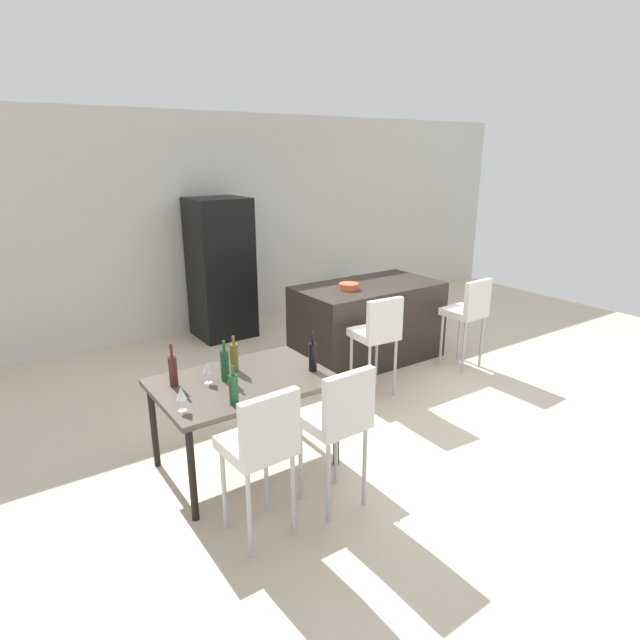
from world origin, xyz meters
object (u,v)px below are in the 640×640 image
wine_bottle_middle (234,357)px  wine_bottle_far (173,370)px  kitchen_island (367,322)px  wine_bottle_left (313,356)px  dining_chair_near (261,442)px  wine_bottle_inner (234,389)px  wine_glass_end (207,368)px  dining_chair_far (338,416)px  fruit_bowl (349,286)px  wine_bottle_near (225,365)px  potted_plant (355,290)px  bar_chair_left (378,331)px  refrigerator (221,269)px  wine_glass_right (181,394)px  bar_chair_middle (469,309)px  dining_table (243,388)px

wine_bottle_middle → wine_bottle_far: (-0.50, -0.01, 0.01)m
kitchen_island → wine_bottle_left: size_ratio=5.35×
dining_chair_near → wine_bottle_left: 1.08m
wine_bottle_inner → wine_glass_end: (-0.01, 0.42, 0.01)m
dining_chair_far → wine_glass_end: 1.07m
wine_glass_end → fruit_bowl: fruit_bowl is taller
dining_chair_far → wine_bottle_near: bearing=114.6°
wine_bottle_left → fruit_bowl: 1.93m
wine_glass_end → potted_plant: (3.70, 2.93, -0.55)m
bar_chair_left → dining_chair_near: same height
dining_chair_near → refrigerator: bearing=68.8°
wine_glass_end → wine_bottle_near: bearing=-9.1°
wine_glass_right → wine_bottle_far: bearing=77.2°
dining_chair_near → wine_bottle_near: (0.18, 0.89, 0.17)m
bar_chair_left → bar_chair_middle: bearing=-0.0°
bar_chair_left → refrigerator: size_ratio=0.57×
refrigerator → wine_glass_end: bearing=-116.2°
wine_bottle_far → refrigerator: size_ratio=0.18×
dining_chair_far → potted_plant: bearing=50.5°
kitchen_island → dining_chair_near: (-2.54, -2.06, 0.24)m
wine_bottle_inner → fruit_bowl: 2.64m
dining_chair_far → wine_bottle_middle: 1.07m
dining_chair_far → wine_bottle_far: bearing=127.1°
wine_glass_end → wine_bottle_left: bearing=-17.2°
kitchen_island → potted_plant: 2.16m
dining_chair_near → wine_bottle_far: wine_bottle_far is taller
dining_table → fruit_bowl: (1.92, 1.19, 0.28)m
wine_bottle_left → wine_bottle_far: wine_bottle_far is taller
dining_chair_near → dining_chair_far: same height
kitchen_island → bar_chair_left: bearing=-124.1°
dining_chair_near → wine_bottle_inner: 0.52m
dining_chair_far → wine_bottle_inner: 0.74m
wine_bottle_middle → potted_plant: wine_bottle_middle is taller
bar_chair_middle → fruit_bowl: bearing=143.8°
dining_table → wine_bottle_inner: size_ratio=4.64×
wine_bottle_left → dining_chair_far: bearing=-109.9°
dining_chair_near → refrigerator: 4.14m
wine_bottle_far → wine_glass_right: wine_bottle_far is taller
wine_bottle_inner → kitchen_island: bearing=32.3°
wine_glass_end → fruit_bowl: size_ratio=0.79×
wine_glass_right → bar_chair_left: bearing=15.6°
dining_table → dining_chair_far: size_ratio=1.24×
wine_bottle_near → refrigerator: 3.24m
bar_chair_left → dining_chair_near: bearing=-148.4°
bar_chair_left → dining_chair_far: (-1.38, -1.21, 0.00)m
dining_chair_far → wine_bottle_inner: dining_chair_far is taller
bar_chair_left → dining_chair_near: 2.31m
wine_bottle_near → wine_glass_right: (-0.45, -0.30, -0.00)m
dining_chair_near → wine_bottle_left: bearing=38.9°
dining_chair_far → wine_bottle_near: 0.99m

